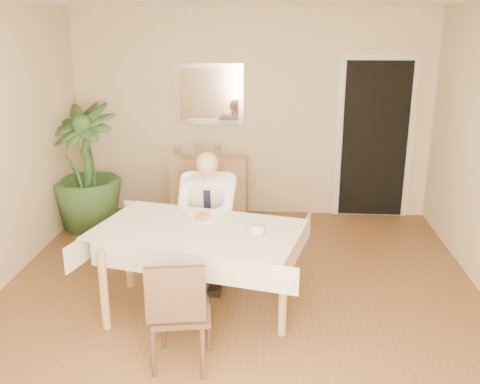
# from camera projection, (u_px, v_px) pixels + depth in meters

# --- Properties ---
(room) EXTENTS (5.00, 5.02, 2.60)m
(room) POSITION_uv_depth(u_px,v_px,m) (237.00, 164.00, 4.36)
(room) COLOR brown
(room) RESTS_ON ground
(window) EXTENTS (1.34, 0.04, 1.44)m
(window) POSITION_uv_depth(u_px,v_px,m) (189.00, 293.00, 1.97)
(window) COLOR silver
(window) RESTS_ON room
(doorway) EXTENTS (0.96, 0.07, 2.10)m
(doorway) POSITION_uv_depth(u_px,v_px,m) (374.00, 140.00, 6.70)
(doorway) COLOR silver
(doorway) RESTS_ON ground
(mirror) EXTENTS (0.86, 0.04, 0.76)m
(mirror) POSITION_uv_depth(u_px,v_px,m) (209.00, 94.00, 6.67)
(mirror) COLOR silver
(mirror) RESTS_ON room
(dining_table) EXTENTS (1.95, 1.42, 0.75)m
(dining_table) POSITION_uv_depth(u_px,v_px,m) (198.00, 238.00, 4.51)
(dining_table) COLOR tan
(dining_table) RESTS_ON ground
(chair_far) EXTENTS (0.49, 0.49, 0.92)m
(chair_far) POSITION_uv_depth(u_px,v_px,m) (211.00, 218.00, 5.40)
(chair_far) COLOR #40291D
(chair_far) RESTS_ON ground
(chair_near) EXTENTS (0.47, 0.47, 0.87)m
(chair_near) POSITION_uv_depth(u_px,v_px,m) (179.00, 310.00, 3.74)
(chair_near) COLOR #40291D
(chair_near) RESTS_ON ground
(seated_man) EXTENTS (0.48, 0.72, 1.24)m
(seated_man) POSITION_uv_depth(u_px,v_px,m) (207.00, 212.00, 5.07)
(seated_man) COLOR white
(seated_man) RESTS_ON ground
(plate) EXTENTS (0.26, 0.26, 0.02)m
(plate) POSITION_uv_depth(u_px,v_px,m) (203.00, 218.00, 4.70)
(plate) COLOR white
(plate) RESTS_ON dining_table
(food) EXTENTS (0.14, 0.14, 0.06)m
(food) POSITION_uv_depth(u_px,v_px,m) (203.00, 216.00, 4.69)
(food) COLOR olive
(food) RESTS_ON dining_table
(knife) EXTENTS (0.01, 0.13, 0.01)m
(knife) POSITION_uv_depth(u_px,v_px,m) (207.00, 219.00, 4.63)
(knife) COLOR silver
(knife) RESTS_ON dining_table
(fork) EXTENTS (0.01, 0.13, 0.01)m
(fork) POSITION_uv_depth(u_px,v_px,m) (198.00, 219.00, 4.64)
(fork) COLOR silver
(fork) RESTS_ON dining_table
(coffee_mug) EXTENTS (0.12, 0.12, 0.10)m
(coffee_mug) POSITION_uv_depth(u_px,v_px,m) (257.00, 230.00, 4.32)
(coffee_mug) COLOR white
(coffee_mug) RESTS_ON dining_table
(sideboard) EXTENTS (0.99, 0.38, 0.78)m
(sideboard) POSITION_uv_depth(u_px,v_px,m) (209.00, 187.00, 6.88)
(sideboard) COLOR tan
(sideboard) RESTS_ON ground
(photo_frame_left) EXTENTS (0.10, 0.02, 0.14)m
(photo_frame_left) POSITION_uv_depth(u_px,v_px,m) (177.00, 151.00, 6.78)
(photo_frame_left) COLOR silver
(photo_frame_left) RESTS_ON sideboard
(photo_frame_center) EXTENTS (0.10, 0.02, 0.14)m
(photo_frame_center) POSITION_uv_depth(u_px,v_px,m) (198.00, 150.00, 6.82)
(photo_frame_center) COLOR silver
(photo_frame_center) RESTS_ON sideboard
(photo_frame_right) EXTENTS (0.10, 0.02, 0.14)m
(photo_frame_right) POSITION_uv_depth(u_px,v_px,m) (217.00, 151.00, 6.80)
(photo_frame_right) COLOR silver
(photo_frame_right) RESTS_ON sideboard
(potted_palm) EXTENTS (1.09, 1.09, 1.51)m
(potted_palm) POSITION_uv_depth(u_px,v_px,m) (85.00, 168.00, 6.35)
(potted_palm) COLOR #2D4F24
(potted_palm) RESTS_ON ground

